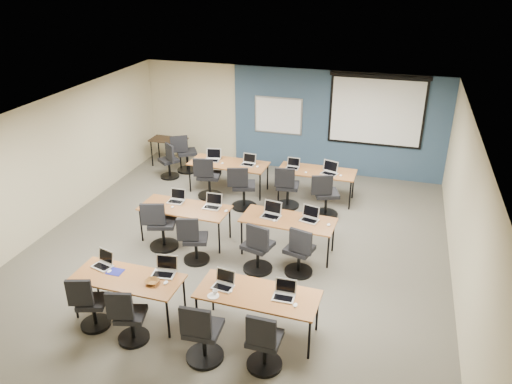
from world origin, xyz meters
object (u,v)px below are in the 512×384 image
(training_table_mid_left, at_px, (185,209))
(laptop_10, at_px, (293,166))
(laptop_0, at_px, (104,262))
(task_chair_5, at_px, (194,243))
(training_table_back_left, at_px, (229,165))
(task_chair_7, at_px, (299,255))
(laptop_11, at_px, (330,171))
(training_table_back_right, at_px, (317,173))
(laptop_5, at_px, (213,204))
(task_chair_4, at_px, (161,229))
(task_chair_3, at_px, (264,346))
(utility_table, at_px, (169,142))
(laptop_9, at_px, (249,162))
(training_table_mid_right, at_px, (288,221))
(whiteboard, at_px, (278,116))
(laptop_6, at_px, (272,213))
(training_table_front_left, at_px, (128,280))
(projector_screen, at_px, (377,107))
(task_chair_10, at_px, (287,190))
(spare_chair_a, at_px, (185,156))
(laptop_2, at_px, (224,283))
(task_chair_9, at_px, (242,191))
(laptop_1, at_px, (165,270))
(training_table_front_right, at_px, (258,296))
(task_chair_11, at_px, (325,199))
(task_chair_1, at_px, (129,320))
(task_chair_2, at_px, (202,337))
(task_chair_6, at_px, (258,251))
(laptop_3, at_px, (284,293))
(laptop_4, at_px, (177,199))
(spare_chair_b, at_px, (169,164))
(laptop_7, at_px, (310,217))
(laptop_8, at_px, (213,158))
(task_chair_8, at_px, (208,181))

(training_table_mid_left, xyz_separation_m, laptop_10, (1.60, 2.61, 0.10))
(laptop_0, bearing_deg, task_chair_5, 76.06)
(training_table_back_left, distance_m, task_chair_7, 3.90)
(training_table_mid_left, height_order, laptop_11, laptop_11)
(training_table_back_right, bearing_deg, laptop_10, 179.49)
(training_table_back_left, relative_size, laptop_5, 5.68)
(task_chair_4, distance_m, task_chair_7, 2.77)
(training_table_mid_left, bearing_deg, task_chair_3, -48.75)
(task_chair_3, height_order, utility_table, task_chair_3)
(laptop_9, height_order, laptop_11, laptop_11)
(training_table_mid_right, relative_size, laptop_11, 4.91)
(whiteboard, relative_size, laptop_6, 3.58)
(training_table_front_left, bearing_deg, projector_screen, 65.77)
(task_chair_10, bearing_deg, spare_chair_a, 149.82)
(laptop_2, height_order, task_chair_9, task_chair_9)
(laptop_11, bearing_deg, laptop_1, -92.86)
(training_table_front_right, distance_m, laptop_11, 4.82)
(task_chair_10, distance_m, utility_table, 4.05)
(laptop_1, bearing_deg, task_chair_11, 57.16)
(training_table_mid_left, height_order, laptop_5, laptop_5)
(task_chair_1, bearing_deg, task_chair_2, -16.89)
(training_table_back_right, xyz_separation_m, laptop_6, (-0.43, -2.46, 0.11))
(training_table_mid_right, bearing_deg, task_chair_6, -112.41)
(laptop_3, bearing_deg, whiteboard, 103.86)
(task_chair_1, xyz_separation_m, laptop_4, (-0.68, 3.20, 0.40))
(task_chair_5, xyz_separation_m, laptop_10, (1.11, 3.34, 0.39))
(laptop_1, xyz_separation_m, task_chair_1, (-0.22, -0.81, -0.40))
(training_table_front_right, distance_m, laptop_10, 4.93)
(task_chair_6, xyz_separation_m, task_chair_10, (-0.10, 2.68, 0.00))
(training_table_back_left, bearing_deg, laptop_5, -76.31)
(laptop_0, bearing_deg, laptop_10, 83.43)
(laptop_1, distance_m, task_chair_10, 4.31)
(laptop_10, bearing_deg, task_chair_9, -133.39)
(spare_chair_b, bearing_deg, laptop_3, -10.73)
(laptop_0, bearing_deg, laptop_7, 56.32)
(projector_screen, height_order, laptop_10, projector_screen)
(training_table_front_left, xyz_separation_m, training_table_mid_left, (-0.13, 2.46, 0.00))
(laptop_4, xyz_separation_m, spare_chair_a, (-1.21, 3.11, -0.36))
(laptop_8, bearing_deg, training_table_front_right, -72.79)
(projector_screen, height_order, task_chair_1, projector_screen)
(laptop_7, xyz_separation_m, laptop_8, (-2.86, 2.35, 0.00))
(laptop_1, bearing_deg, whiteboard, 80.89)
(task_chair_7, distance_m, task_chair_9, 2.87)
(laptop_0, relative_size, laptop_3, 0.98)
(projector_screen, height_order, laptop_2, projector_screen)
(laptop_2, height_order, laptop_6, laptop_6)
(task_chair_6, xyz_separation_m, utility_table, (-3.80, 4.31, 0.24))
(training_table_front_right, height_order, laptop_8, laptop_8)
(task_chair_8, bearing_deg, laptop_9, 23.24)
(laptop_10, bearing_deg, whiteboard, 116.34)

